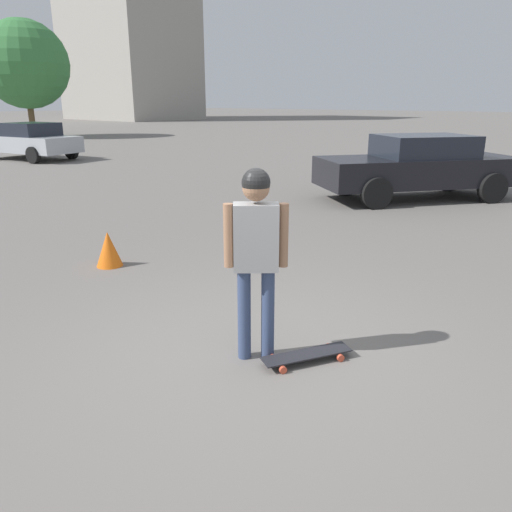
# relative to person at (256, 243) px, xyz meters

# --- Properties ---
(ground_plane) EXTENTS (220.00, 220.00, 0.00)m
(ground_plane) POSITION_rel_person_xyz_m (0.00, 0.00, -1.10)
(ground_plane) COLOR slate
(person) EXTENTS (0.41, 0.44, 1.74)m
(person) POSITION_rel_person_xyz_m (0.00, 0.00, 0.00)
(person) COLOR #38476B
(person) RESTS_ON ground_plane
(skateboard) EXTENTS (0.84, 0.57, 0.08)m
(skateboard) POSITION_rel_person_xyz_m (-0.23, 0.41, -1.04)
(skateboard) COLOR #232328
(skateboard) RESTS_ON ground_plane
(car_parked_near) EXTENTS (4.79, 4.16, 1.50)m
(car_parked_near) POSITION_rel_person_xyz_m (-8.43, -2.08, -0.32)
(car_parked_near) COLOR black
(car_parked_near) RESTS_ON ground_plane
(car_parked_far) EXTENTS (2.54, 4.34, 1.44)m
(car_parked_far) POSITION_rel_person_xyz_m (-6.52, -17.30, -0.36)
(car_parked_far) COLOR #ADB2B7
(car_parked_far) RESTS_ON ground_plane
(building_block_distant) EXTENTS (10.82, 14.83, 26.81)m
(building_block_distant) POSITION_rel_person_xyz_m (-36.48, -51.07, 12.30)
(building_block_distant) COLOR #9E998E
(building_block_distant) RESTS_ON ground_plane
(tree_distant) EXTENTS (5.29, 5.29, 7.03)m
(tree_distant) POSITION_rel_person_xyz_m (-12.61, -29.33, 3.28)
(tree_distant) COLOR brown
(tree_distant) RESTS_ON ground_plane
(traffic_cone) EXTENTS (0.37, 0.37, 0.50)m
(traffic_cone) POSITION_rel_person_xyz_m (-0.67, -3.33, -0.85)
(traffic_cone) COLOR orange
(traffic_cone) RESTS_ON ground_plane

